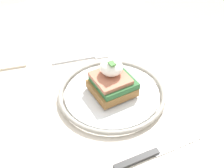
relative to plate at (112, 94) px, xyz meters
name	(u,v)px	position (x,y,z in m)	size (l,w,h in m)	color
dining_table	(106,130)	(-0.01, -0.01, -0.12)	(1.12, 0.69, 0.73)	beige
plate	(112,94)	(0.00, 0.00, 0.00)	(0.23, 0.23, 0.02)	silver
sandwich	(112,81)	(0.00, 0.00, 0.03)	(0.08, 0.09, 0.08)	olive
fork	(84,58)	(-0.16, 0.01, -0.01)	(0.05, 0.14, 0.00)	silver
knife	(152,153)	(0.17, -0.01, -0.01)	(0.03, 0.18, 0.01)	#2D2D2D
napkin	(3,57)	(-0.26, -0.17, 0.00)	(0.11, 0.11, 0.01)	beige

